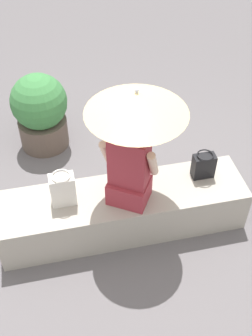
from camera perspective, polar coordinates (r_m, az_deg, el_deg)
ground_plane at (r=4.12m, az=-0.38°, el=-7.77°), size 14.00×14.00×0.00m
stone_bench at (r=3.95m, az=-0.39°, el=-5.76°), size 2.27×0.57×0.44m
person_seated at (r=3.47m, az=0.45°, el=0.16°), size 0.50×0.42×0.90m
parasol at (r=3.13m, az=1.44°, el=8.86°), size 0.80×0.80×1.11m
handbag_black at (r=3.93m, az=10.50°, el=0.35°), size 0.20×0.15×0.26m
tote_bag_canvas at (r=3.64m, az=-8.59°, el=-2.87°), size 0.21×0.16×0.33m
planter_near at (r=4.80m, az=-11.57°, el=7.60°), size 0.62×0.62×0.90m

